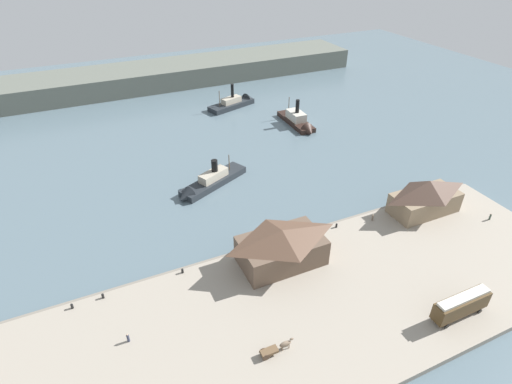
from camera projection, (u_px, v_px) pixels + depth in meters
ground_plane at (266, 235)px, 89.75m from camera, size 320.00×320.00×0.00m
quay_promenade at (320, 304)px, 72.68m from camera, size 110.00×36.00×1.20m
seawall_edge at (273, 243)px, 86.74m from camera, size 110.00×0.80×1.00m
ferry_shed_east_terminal at (282, 246)px, 78.85m from camera, size 16.45×10.00×7.77m
ferry_shed_customs_shed at (426, 196)px, 92.79m from camera, size 15.96×7.78×8.32m
street_tram at (461, 304)px, 68.34m from camera, size 10.76×2.68×4.58m
horse_cart at (276, 348)px, 63.23m from camera, size 5.65×1.40×1.87m
pedestrian_walking_east at (373, 218)px, 91.82m from camera, size 0.39×0.39×1.60m
pedestrian_by_tram at (128, 338)px, 65.00m from camera, size 0.42×0.42×1.71m
pedestrian_near_west_shed at (490, 217)px, 92.03m from camera, size 0.41×0.41×1.64m
mooring_post_east at (182, 271)px, 78.06m from camera, size 0.44×0.44×0.90m
mooring_post_west at (72, 306)px, 70.83m from camera, size 0.44×0.44×0.90m
mooring_post_center_east at (103, 296)px, 72.77m from camera, size 0.44×0.44×0.90m
mooring_post_center_west at (336, 226)px, 89.86m from camera, size 0.44×0.44×0.90m
ferry_near_quay at (236, 102)px, 153.21m from camera, size 20.44×11.24×10.32m
ferry_approaching_east at (207, 184)px, 105.13m from camera, size 21.71×13.55×8.22m
ferry_departing_north at (299, 122)px, 137.57m from camera, size 5.70×20.04×10.31m
far_headland at (152, 76)px, 171.27m from camera, size 180.00×24.00×8.00m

